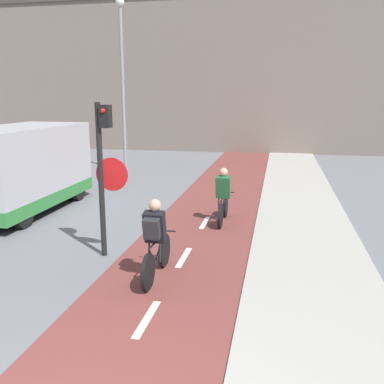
{
  "coord_description": "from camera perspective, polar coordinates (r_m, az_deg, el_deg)",
  "views": [
    {
      "loc": [
        1.79,
        -2.48,
        3.23
      ],
      "look_at": [
        0.0,
        6.34,
        1.2
      ],
      "focal_mm": 40.0,
      "sensor_mm": 36.0,
      "label": 1
    }
  ],
  "objects": [
    {
      "name": "building_row_background",
      "position": [
        27.4,
        8.01,
        15.4
      ],
      "size": [
        60.0,
        5.2,
        9.13
      ],
      "color": "slate",
      "rests_on": "ground_plane"
    },
    {
      "name": "street_lamp_far",
      "position": [
        18.76,
        -9.28,
        15.85
      ],
      "size": [
        0.36,
        0.36,
        7.09
      ],
      "color": "gray",
      "rests_on": "ground_plane"
    },
    {
      "name": "cyclist_near",
      "position": [
        7.64,
        -4.92,
        -6.6
      ],
      "size": [
        0.46,
        1.7,
        1.48
      ],
      "color": "black",
      "rests_on": "ground_plane"
    },
    {
      "name": "van",
      "position": [
        12.99,
        -21.82,
        2.72
      ],
      "size": [
        2.1,
        4.64,
        2.4
      ],
      "color": "#B7B7BC",
      "rests_on": "ground_plane"
    },
    {
      "name": "traffic_light_pole",
      "position": [
        8.62,
        -11.64,
        3.78
      ],
      "size": [
        0.67,
        0.25,
        3.11
      ],
      "color": "black",
      "rests_on": "ground_plane"
    },
    {
      "name": "cyclist_far",
      "position": [
        11.01,
        4.16,
        -0.81
      ],
      "size": [
        0.46,
        1.65,
        1.45
      ],
      "color": "black",
      "rests_on": "ground_plane"
    }
  ]
}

